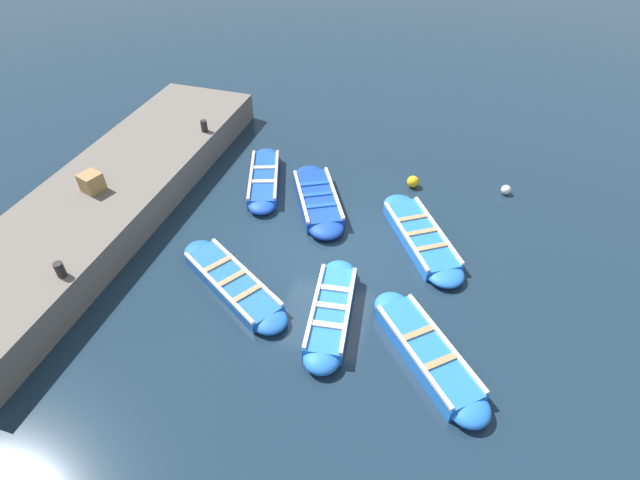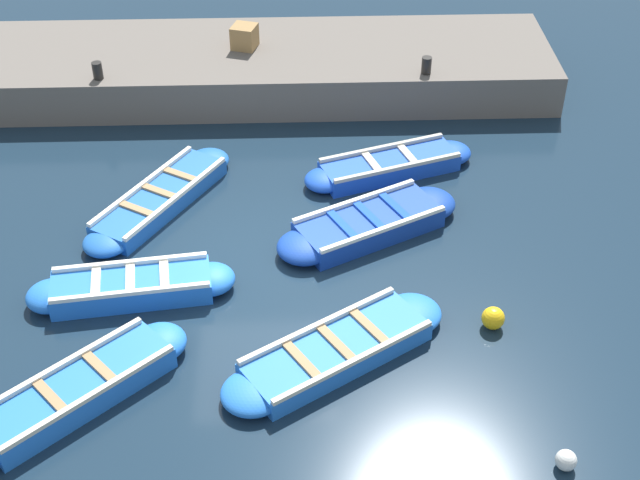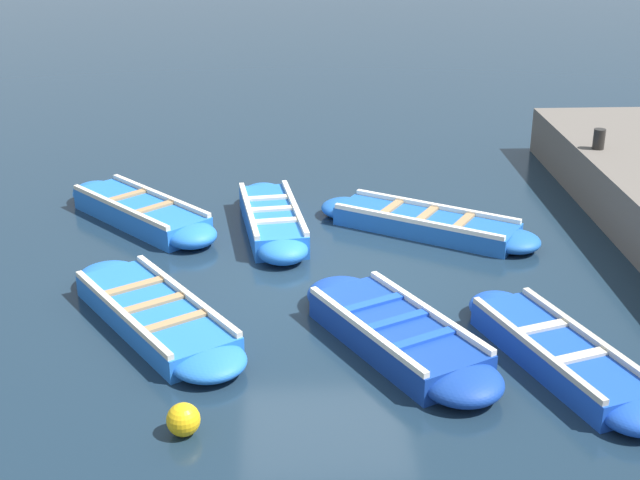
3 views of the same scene
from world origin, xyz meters
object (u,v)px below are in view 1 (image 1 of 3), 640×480
Objects in this scene: boat_stern_in at (232,283)px; boat_drifting at (427,353)px; buoy_yellow_far at (506,190)px; boat_far_corner at (331,312)px; boat_outer_left at (421,237)px; bollard_mid_north at (60,269)px; wooden_crate at (92,182)px; boat_tucked at (264,179)px; boat_centre at (318,200)px; bollard_north at (204,126)px; buoy_orange_near at (413,182)px.

boat_drifting reaches higher than boat_stern_in.
boat_drifting is at bearing 77.94° from buoy_yellow_far.
boat_stern_in is at bearing 44.08° from buoy_yellow_far.
boat_outer_left is at bearing -115.31° from boat_far_corner.
bollard_mid_north is 0.72× the size of wooden_crate.
boat_drifting reaches higher than buoy_yellow_far.
buoy_yellow_far is (-6.84, -1.59, -0.02)m from boat_tucked.
boat_tucked is (1.83, -0.53, -0.02)m from boat_centre.
wooden_crate reaches higher than boat_outer_left.
boat_centre is at bearing -13.21° from boat_outer_left.
boat_outer_left is 4.97m from boat_tucked.
wooden_crate reaches higher than boat_stern_in.
boat_far_corner reaches higher than buoy_yellow_far.
boat_tucked is 7.29m from boat_drifting.
boat_outer_left is 1.14× the size of boat_drifting.
boat_outer_left is 7.47m from bollard_north.
boat_stern_in is 10.14× the size of bollard_mid_north.
boat_tucked is at bearing -112.00° from bollard_mid_north.
boat_drifting is at bearing -173.74° from bollard_mid_north.
boat_tucked is (0.90, -4.17, 0.01)m from boat_stern_in.
bollard_north is at bearing -58.00° from boat_stern_in.
boat_far_corner is 6.76× the size of wooden_crate.
bollard_north is 6.57m from buoy_orange_near.
bollard_mid_north is (5.62, 1.31, 0.88)m from boat_far_corner.
bollard_north reaches higher than boat_drifting.
buoy_orange_near is (-6.51, -6.81, -0.89)m from bollard_mid_north.
boat_stern_in is 4.62m from boat_drifting.
bollard_mid_north reaches higher than buoy_yellow_far.
boat_tucked is at bearing 13.06° from buoy_yellow_far.
bollard_mid_north reaches higher than boat_tucked.
boat_outer_left is at bearing -169.62° from wooden_crate.
bollard_mid_north is at bearing 46.27° from buoy_orange_near.
bollard_mid_north is at bearing 68.00° from boat_tucked.
wooden_crate is at bearing 22.44° from boat_centre.
boat_tucked reaches higher than boat_outer_left.
boat_drifting is 9.00× the size of bollard_north.
boat_stern_in is at bearing 57.97° from buoy_orange_near.
buoy_orange_near is (0.59, -2.38, 0.02)m from boat_outer_left.
wooden_crate reaches higher than boat_far_corner.
boat_stern_in is at bearing -7.91° from boat_drifting.
bollard_mid_north reaches higher than boat_far_corner.
bollard_north is at bearing -19.49° from boat_centre.
boat_tucked is 4.64m from wooden_crate.
wooden_crate reaches higher than boat_tucked.
buoy_yellow_far is at bearing -141.56° from bollard_mid_north.
boat_far_corner is 2.44m from boat_stern_in.
boat_tucked is at bearing -142.41° from wooden_crate.
wooden_crate is 8.80m from buoy_orange_near.
boat_drifting reaches higher than boat_tucked.
boat_outer_left is at bearing 54.21° from buoy_yellow_far.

